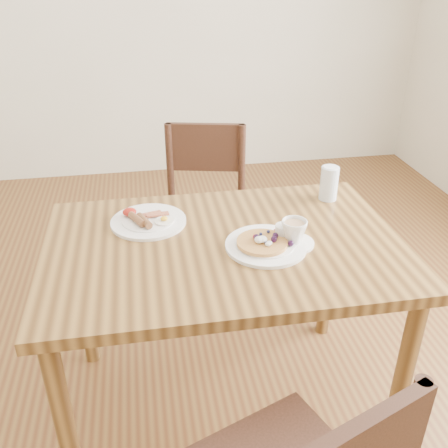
% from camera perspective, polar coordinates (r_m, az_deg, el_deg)
% --- Properties ---
extents(ground, '(5.00, 5.00, 0.00)m').
position_cam_1_polar(ground, '(2.16, 0.00, -19.47)').
color(ground, brown).
rests_on(ground, ground).
extents(dining_table, '(1.20, 0.80, 0.75)m').
position_cam_1_polar(dining_table, '(1.73, 0.00, -4.92)').
color(dining_table, brown).
rests_on(dining_table, ground).
extents(chair_far, '(0.50, 0.50, 0.88)m').
position_cam_1_polar(chair_far, '(2.47, -2.27, 1.84)').
color(chair_far, '#402117').
rests_on(chair_far, ground).
extents(pancake_plate, '(0.27, 0.27, 0.06)m').
position_cam_1_polar(pancake_plate, '(1.65, 4.93, -2.16)').
color(pancake_plate, white).
rests_on(pancake_plate, dining_table).
extents(breakfast_plate, '(0.27, 0.27, 0.04)m').
position_cam_1_polar(breakfast_plate, '(1.81, -8.76, 0.41)').
color(breakfast_plate, white).
rests_on(breakfast_plate, dining_table).
extents(teacup_saucer, '(0.14, 0.14, 0.09)m').
position_cam_1_polar(teacup_saucer, '(1.66, 7.98, -1.09)').
color(teacup_saucer, white).
rests_on(teacup_saucer, dining_table).
extents(water_glass, '(0.07, 0.07, 0.13)m').
position_cam_1_polar(water_glass, '(1.98, 11.91, 4.57)').
color(water_glass, silver).
rests_on(water_glass, dining_table).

